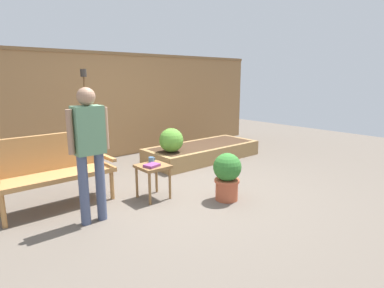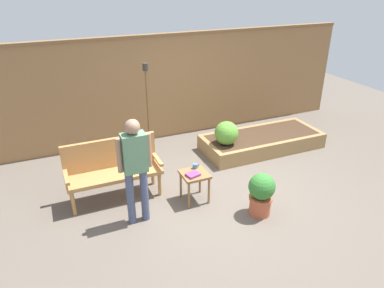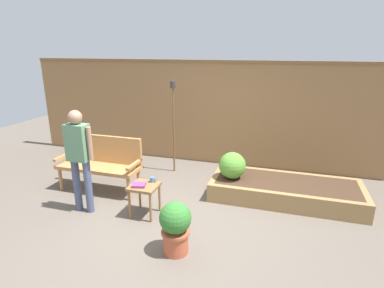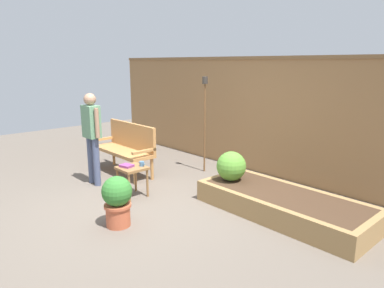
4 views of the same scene
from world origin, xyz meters
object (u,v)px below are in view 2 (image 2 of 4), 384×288
Objects in this scene: side_table at (195,178)px; cup_on_table at (195,166)px; potted_boxwood at (261,193)px; tiki_torch at (147,95)px; book_on_table at (193,175)px; shrub_near_bench at (226,133)px; person_by_bench at (135,163)px; garden_bench at (112,165)px.

cup_on_table is (0.07, 0.14, 0.12)m from side_table.
potted_boxwood reaches higher than side_table.
side_table is 0.27× the size of tiki_torch.
book_on_table is at bearing -85.88° from tiki_torch.
book_on_table is (-0.05, -0.06, 0.10)m from side_table.
cup_on_table is 1.38m from shrub_near_bench.
person_by_bench is at bearing -111.57° from tiki_torch.
garden_bench is at bearing 150.86° from side_table.
cup_on_table is at bearing 16.50° from person_by_bench.
garden_bench is 7.53× the size of book_on_table.
cup_on_table is 0.23m from book_on_table.
potted_boxwood is at bearing -35.56° from garden_bench.
potted_boxwood is at bearing -101.72° from shrub_near_bench.
book_on_table is at bearing -122.07° from cup_on_table.
shrub_near_bench is at bearing 29.54° from book_on_table.
tiki_torch is at bearing 110.65° from potted_boxwood.
tiki_torch reaches higher than shrub_near_bench.
cup_on_table is at bearing -22.14° from garden_bench.
cup_on_table is at bearing -138.61° from shrub_near_bench.
potted_boxwood is (0.74, -0.70, -0.04)m from side_table.
book_on_table is 1.95m from tiki_torch.
garden_bench is at bearing 144.44° from potted_boxwood.
shrub_near_bench reaches higher than potted_boxwood.
shrub_near_bench is at bearing 10.95° from garden_bench.
side_table is at bearing 136.41° from potted_boxwood.
side_table is (1.11, -0.62, -0.15)m from garden_bench.
potted_boxwood is (0.79, -0.65, -0.14)m from book_on_table.
potted_boxwood is at bearing -51.56° from cup_on_table.
garden_bench is at bearing 157.86° from cup_on_table.
person_by_bench is (-1.01, -0.30, 0.42)m from cup_on_table.
potted_boxwood reaches higher than book_on_table.
side_table is 1.53m from shrub_near_bench.
book_on_table is 1.60m from shrub_near_bench.
person_by_bench reaches higher than side_table.
person_by_bench reaches higher than potted_boxwood.
cup_on_table is (1.18, -0.48, -0.03)m from garden_bench.
tiki_torch is at bearing 151.58° from shrub_near_bench.
person_by_bench is at bearing 172.23° from book_on_table.
tiki_torch reaches higher than person_by_bench.
side_table is 1.02m from potted_boxwood.
person_by_bench is at bearing -163.50° from cup_on_table.
tiki_torch reaches higher than book_on_table.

